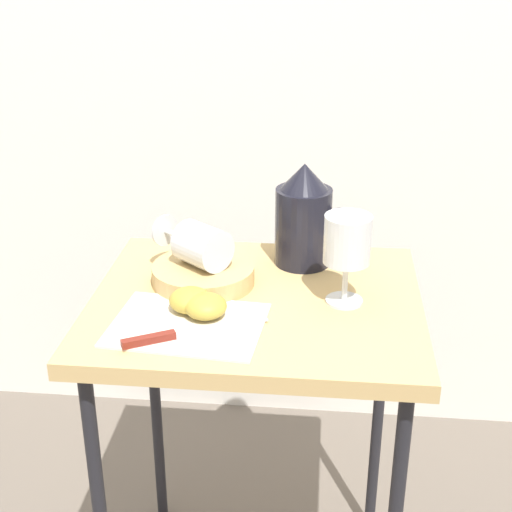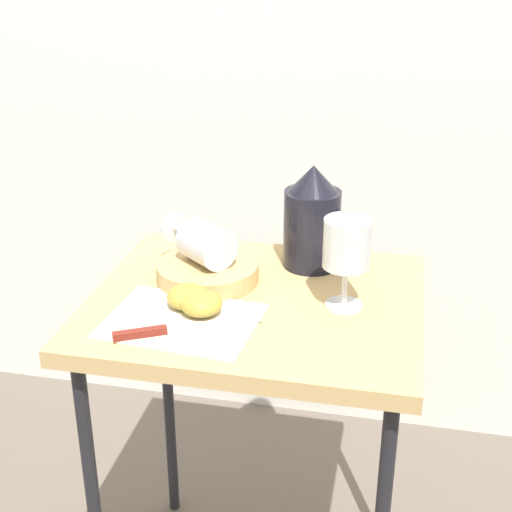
% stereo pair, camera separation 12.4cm
% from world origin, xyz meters
% --- Properties ---
extents(curtain_drape, '(2.40, 0.03, 2.22)m').
position_xyz_m(curtain_drape, '(0.00, 0.67, 1.11)').
color(curtain_drape, silver).
rests_on(curtain_drape, ground_plane).
extents(table, '(0.57, 0.48, 0.71)m').
position_xyz_m(table, '(0.00, 0.00, 0.64)').
color(table, tan).
rests_on(table, ground_plane).
extents(linen_napkin, '(0.26, 0.21, 0.00)m').
position_xyz_m(linen_napkin, '(-0.10, -0.11, 0.71)').
color(linen_napkin, silver).
rests_on(linen_napkin, table).
extents(basket_tray, '(0.19, 0.19, 0.03)m').
position_xyz_m(basket_tray, '(-0.10, 0.05, 0.73)').
color(basket_tray, tan).
rests_on(basket_tray, table).
extents(pitcher, '(0.16, 0.11, 0.20)m').
position_xyz_m(pitcher, '(0.07, 0.16, 0.79)').
color(pitcher, black).
rests_on(pitcher, table).
extents(wine_glass_upright, '(0.08, 0.08, 0.16)m').
position_xyz_m(wine_glass_upright, '(0.15, -0.00, 0.82)').
color(wine_glass_upright, silver).
rests_on(wine_glass_upright, table).
extents(wine_glass_tipped_near, '(0.16, 0.15, 0.08)m').
position_xyz_m(wine_glass_tipped_near, '(-0.10, 0.05, 0.78)').
color(wine_glass_tipped_near, silver).
rests_on(wine_glass_tipped_near, basket_tray).
extents(apple_half_left, '(0.07, 0.07, 0.04)m').
position_xyz_m(apple_half_left, '(-0.10, -0.06, 0.73)').
color(apple_half_left, '#B29938').
rests_on(apple_half_left, linen_napkin).
extents(apple_half_right, '(0.07, 0.07, 0.04)m').
position_xyz_m(apple_half_right, '(-0.07, -0.08, 0.73)').
color(apple_half_right, '#B29938').
rests_on(apple_half_right, linen_napkin).
extents(knife, '(0.22, 0.13, 0.01)m').
position_xyz_m(knife, '(-0.11, -0.15, 0.72)').
color(knife, silver).
rests_on(knife, linen_napkin).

